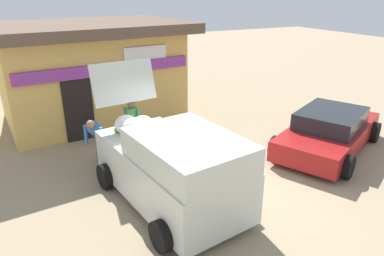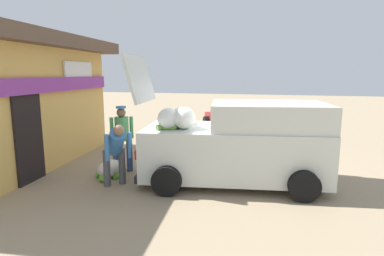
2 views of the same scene
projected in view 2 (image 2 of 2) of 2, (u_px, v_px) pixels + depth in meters
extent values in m
plane|color=#9E896B|center=(231.00, 168.00, 8.34)|extent=(60.00, 60.00, 0.00)
cube|color=purple|center=(54.00, 85.00, 7.99)|extent=(5.58, 0.67, 0.36)
cube|color=black|center=(29.00, 139.00, 7.16)|extent=(0.90, 0.15, 2.00)
cube|color=white|center=(79.00, 72.00, 9.20)|extent=(1.50, 0.21, 0.60)
cube|color=silver|center=(233.00, 151.00, 7.19)|extent=(2.41, 4.19, 1.09)
cube|color=silver|center=(269.00, 116.00, 6.97)|extent=(2.11, 2.69, 0.56)
cube|color=black|center=(325.00, 118.00, 6.84)|extent=(1.56, 0.31, 0.43)
cube|color=silver|center=(140.00, 79.00, 7.15)|extent=(1.69, 0.57, 1.04)
ellipsoid|color=silver|center=(181.00, 117.00, 7.18)|extent=(0.53, 0.44, 0.44)
ellipsoid|color=silver|center=(184.00, 118.00, 6.90)|extent=(0.57, 0.48, 0.48)
ellipsoid|color=silver|center=(168.00, 119.00, 6.90)|extent=(0.55, 0.46, 0.46)
cylinder|color=olive|center=(176.00, 123.00, 7.27)|extent=(0.26, 0.23, 0.13)
cylinder|color=#51A543|center=(175.00, 124.00, 7.13)|extent=(0.24, 0.26, 0.13)
cylinder|color=#69A036|center=(170.00, 127.00, 6.83)|extent=(0.22, 0.30, 0.11)
cylinder|color=#5E8F40|center=(162.00, 127.00, 6.82)|extent=(0.28, 0.26, 0.12)
cube|color=black|center=(147.00, 168.00, 7.49)|extent=(1.75, 0.34, 0.16)
cube|color=red|center=(137.00, 154.00, 6.70)|extent=(0.15, 0.08, 0.20)
cube|color=red|center=(153.00, 140.00, 8.11)|extent=(0.15, 0.08, 0.20)
cylinder|color=black|center=(304.00, 186.00, 6.14)|extent=(0.31, 0.64, 0.62)
cylinder|color=black|center=(286.00, 159.00, 8.08)|extent=(0.31, 0.64, 0.62)
cylinder|color=black|center=(167.00, 181.00, 6.44)|extent=(0.31, 0.64, 0.62)
cylinder|color=black|center=(181.00, 156.00, 8.38)|extent=(0.31, 0.64, 0.62)
cube|color=maroon|center=(240.00, 125.00, 12.45)|extent=(4.72, 3.55, 0.56)
cube|color=#1E2328|center=(240.00, 112.00, 12.36)|extent=(2.59, 2.37, 0.49)
cylinder|color=black|center=(250.00, 122.00, 14.09)|extent=(0.67, 0.47, 0.64)
cylinder|color=black|center=(207.00, 124.00, 13.72)|extent=(0.67, 0.47, 0.64)
cylinder|color=black|center=(281.00, 135.00, 11.22)|extent=(0.67, 0.47, 0.64)
cylinder|color=black|center=(227.00, 137.00, 10.86)|extent=(0.67, 0.47, 0.64)
cylinder|color=navy|center=(116.00, 157.00, 7.93)|extent=(0.15, 0.15, 0.82)
cylinder|color=navy|center=(130.00, 155.00, 8.04)|extent=(0.15, 0.15, 0.82)
cylinder|color=#4C9959|center=(122.00, 129.00, 7.87)|extent=(0.47, 0.47, 0.58)
sphere|color=brown|center=(121.00, 113.00, 7.80)|extent=(0.22, 0.22, 0.22)
cylinder|color=#3872B2|center=(121.00, 107.00, 7.78)|extent=(0.24, 0.24, 0.05)
cylinder|color=#4C9959|center=(112.00, 129.00, 7.78)|extent=(0.09, 0.09, 0.55)
cylinder|color=#4C9959|center=(131.00, 127.00, 7.94)|extent=(0.09, 0.09, 0.55)
cylinder|color=#4C4C51|center=(122.00, 166.00, 7.11)|extent=(0.15, 0.15, 0.81)
cylinder|color=#4C4C51|center=(107.00, 168.00, 6.95)|extent=(0.15, 0.15, 0.81)
cylinder|color=#3872B2|center=(116.00, 142.00, 6.75)|extent=(0.70, 0.69, 0.65)
sphere|color=#8C6647|center=(119.00, 130.00, 6.47)|extent=(0.22, 0.22, 0.22)
cylinder|color=#3872B2|center=(130.00, 145.00, 6.71)|extent=(0.09, 0.09, 0.55)
cylinder|color=#3872B2|center=(107.00, 148.00, 6.48)|extent=(0.09, 0.09, 0.55)
ellipsoid|color=silver|center=(111.00, 169.00, 7.60)|extent=(0.81, 0.75, 0.42)
cylinder|color=#65A937|center=(119.00, 175.00, 7.57)|extent=(0.25, 0.18, 0.13)
cylinder|color=#60B234|center=(118.00, 176.00, 7.54)|extent=(0.23, 0.13, 0.12)
cylinder|color=#68A938|center=(112.00, 170.00, 7.97)|extent=(0.30, 0.29, 0.12)
cylinder|color=#62A534|center=(105.00, 179.00, 7.26)|extent=(0.17, 0.25, 0.14)
cylinder|color=#64B53D|center=(102.00, 174.00, 7.62)|extent=(0.25, 0.30, 0.13)
cylinder|color=blue|center=(118.00, 148.00, 9.79)|extent=(0.27, 0.27, 0.34)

